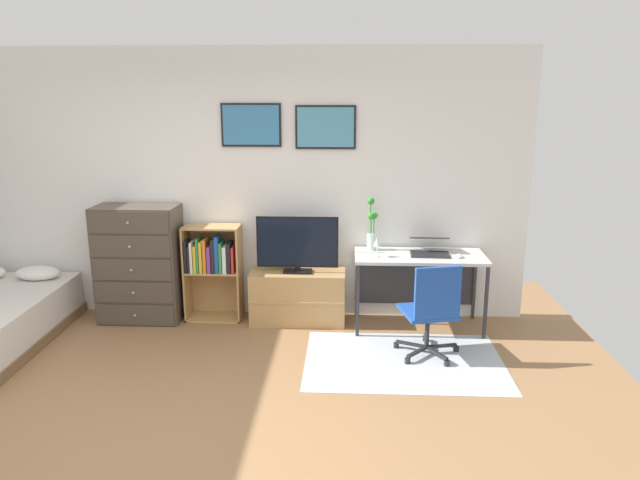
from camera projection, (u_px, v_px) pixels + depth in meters
name	position (u px, v px, depth m)	size (l,w,h in m)	color
ground_plane	(155.00, 440.00, 3.92)	(7.20, 7.20, 0.00)	#936B44
wall_back_with_posters	(224.00, 184.00, 5.96)	(6.12, 0.09, 2.70)	white
area_rug	(404.00, 361.00, 5.08)	(1.70, 1.20, 0.01)	#B2B7BC
dresser	(139.00, 264.00, 5.91)	(0.82, 0.46, 1.18)	#4C4238
bookshelf	(213.00, 264.00, 5.94)	(0.56, 0.30, 0.97)	tan
tv_stand	(298.00, 297.00, 5.93)	(0.94, 0.41, 0.52)	tan
television	(297.00, 245.00, 5.78)	(0.80, 0.16, 0.56)	black
desk	(418.00, 266.00, 5.78)	(1.25, 0.59, 0.74)	silver
office_chair	(432.00, 309.00, 5.03)	(0.58, 0.57, 0.86)	#232326
laptop	(430.00, 247.00, 5.72)	(0.39, 0.42, 0.16)	#333338
computer_mouse	(459.00, 256.00, 5.57)	(0.06, 0.10, 0.03)	silver
bamboo_vase	(372.00, 228.00, 5.81)	(0.10, 0.11, 0.52)	silver
wine_glass	(377.00, 243.00, 5.57)	(0.07, 0.07, 0.18)	silver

